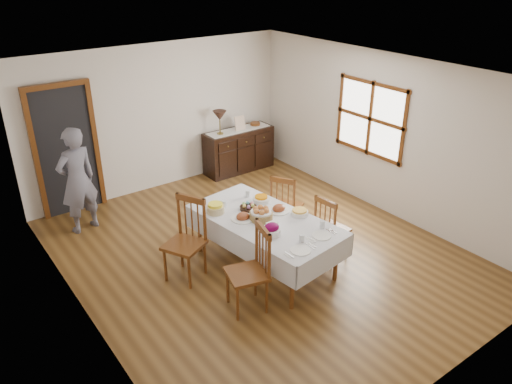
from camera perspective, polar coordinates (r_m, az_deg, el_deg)
ground at (r=7.33m, az=0.47°, el=-6.99°), size 6.00×6.00×0.00m
room_shell at (r=6.83m, az=-2.60°, el=5.86°), size 5.02×6.02×2.65m
dining_table at (r=6.74m, az=1.02°, el=-3.75°), size 1.35×2.25×0.73m
chair_left_near at (r=6.02m, az=-0.55°, el=-8.73°), size 0.56×0.56×1.10m
chair_left_far at (r=6.63m, az=-7.97°, el=-5.28°), size 0.63×0.63×1.12m
chair_right_near at (r=7.06m, az=8.46°, el=-4.01°), size 0.44×0.44×0.97m
chair_right_far at (r=7.55m, az=3.38°, el=-1.47°), size 0.57×0.57×1.01m
sideboard at (r=9.91m, az=-1.98°, el=4.80°), size 1.41×0.51×0.84m
person at (r=8.00m, az=-19.80°, el=1.62°), size 0.62×0.47×1.79m
bread_basket at (r=6.65m, az=0.58°, el=-2.57°), size 0.31×0.31×0.18m
egg_basket at (r=6.92m, az=-0.89°, el=-1.74°), size 0.24×0.24×0.10m
ham_platter_a at (r=6.68m, az=-1.51°, el=-2.89°), size 0.32×0.32×0.11m
ham_platter_b at (r=6.89m, az=2.62°, el=-1.95°), size 0.32×0.32×0.11m
beet_bowl at (r=6.29m, az=1.80°, el=-4.34°), size 0.24×0.24×0.16m
carrot_bowl at (r=7.13m, az=0.60°, el=-0.82°), size 0.24×0.24×0.09m
pineapple_bowl at (r=6.85m, az=-4.66°, el=-1.88°), size 0.25×0.25×0.14m
casserole_dish at (r=6.80m, az=4.99°, el=-2.32°), size 0.24×0.24×0.08m
butter_dish at (r=6.48m, az=1.84°, el=-3.78°), size 0.15×0.11×0.07m
setting_left at (r=6.08m, az=5.11°, el=-6.20°), size 0.44×0.31×0.10m
setting_right at (r=6.41m, az=7.49°, el=-4.53°), size 0.44×0.31×0.10m
glass_far_a at (r=7.00m, az=-3.70°, el=-1.33°), size 0.07×0.07×0.10m
glass_far_b at (r=7.27m, az=-0.96°, el=-0.17°), size 0.07×0.07×0.10m
runner at (r=9.76m, az=-2.02°, el=7.12°), size 1.30×0.35×0.01m
table_lamp at (r=9.42m, az=-4.18°, el=8.63°), size 0.26×0.26×0.46m
picture_frame at (r=9.71m, az=-1.85°, el=7.86°), size 0.22×0.08×0.28m
deco_bowl at (r=10.02m, az=-0.10°, el=7.78°), size 0.20×0.20×0.06m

